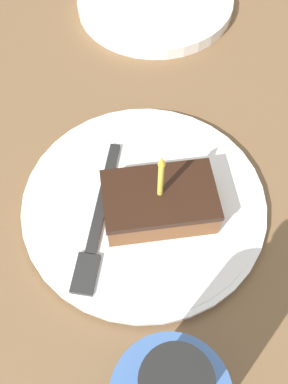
% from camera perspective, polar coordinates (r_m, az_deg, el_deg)
% --- Properties ---
extents(ground_plane, '(2.40, 2.40, 0.04)m').
position_cam_1_polar(ground_plane, '(0.55, -2.67, -2.28)').
color(ground_plane, brown).
rests_on(ground_plane, ground).
extents(plate, '(0.28, 0.28, 0.02)m').
position_cam_1_polar(plate, '(0.52, 0.00, -1.48)').
color(plate, white).
rests_on(plate, ground_plane).
extents(cake_slice, '(0.08, 0.12, 0.10)m').
position_cam_1_polar(cake_slice, '(0.49, 1.97, -1.26)').
color(cake_slice, brown).
rests_on(cake_slice, plate).
extents(fork, '(0.19, 0.07, 0.00)m').
position_cam_1_polar(fork, '(0.50, -5.97, -3.97)').
color(fork, '#262626').
rests_on(fork, plate).
extents(side_plate, '(0.25, 0.25, 0.02)m').
position_cam_1_polar(side_plate, '(0.78, 1.42, 23.05)').
color(side_plate, white).
rests_on(side_plate, ground_plane).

